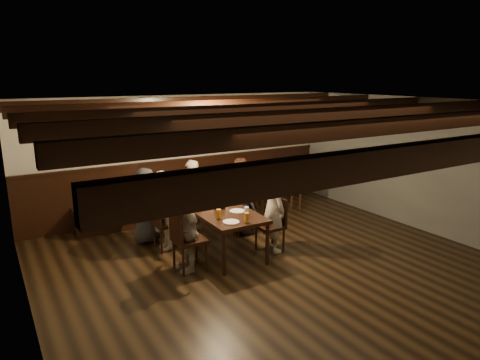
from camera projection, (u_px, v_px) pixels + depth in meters
room at (200, 174)px, 7.53m from camera, size 7.00×7.00×7.00m
dining_table at (218, 212)px, 6.84m from camera, size 0.88×1.89×0.70m
chair_left_near at (167, 232)px, 6.96m from camera, size 0.43×0.43×0.92m
chair_left_far at (188, 251)px, 6.20m from camera, size 0.45×0.45×0.97m
chair_right_near at (243, 218)px, 7.66m from camera, size 0.43×0.43×0.92m
chair_right_far at (271, 235)px, 6.91m from camera, size 0.41×0.41×0.87m
person_bench_left at (146, 206)px, 7.16m from camera, size 0.64×0.42×1.29m
person_bench_centre at (192, 195)px, 7.73m from camera, size 0.49×0.33×1.32m
person_bench_right at (239, 192)px, 8.04m from camera, size 0.64×0.50×1.28m
person_left_near at (164, 211)px, 6.86m from camera, size 0.50×0.85×1.31m
person_left_far at (186, 230)px, 6.11m from camera, size 0.32×0.74×1.25m
person_right_near at (244, 199)px, 7.59m from camera, size 0.41×0.62×1.26m
person_right_far at (273, 208)px, 6.82m from camera, size 0.35×0.53×1.42m
pint_a at (185, 196)px, 7.27m from camera, size 0.07×0.07×0.14m
pint_b at (214, 193)px, 7.48m from camera, size 0.07×0.07×0.14m
pint_c at (198, 205)px, 6.75m from camera, size 0.07×0.07×0.14m
pint_d at (229, 198)px, 7.13m from camera, size 0.07×0.07×0.14m
pint_e at (219, 214)px, 6.33m from camera, size 0.07×0.07×0.14m
pint_f at (246, 211)px, 6.45m from camera, size 0.07×0.07×0.14m
pint_g at (246, 218)px, 6.17m from camera, size 0.07×0.07×0.14m
plate_near at (231, 222)px, 6.17m from camera, size 0.24×0.24×0.01m
plate_far at (237, 211)px, 6.66m from camera, size 0.24×0.24×0.01m
condiment_caddy at (220, 205)px, 6.77m from camera, size 0.15×0.10×0.12m
candle at (216, 201)px, 7.14m from camera, size 0.05×0.05×0.05m
high_top_table at (273, 181)px, 8.89m from camera, size 0.55×0.55×0.98m
bar_stool_left at (259, 199)px, 8.54m from camera, size 0.34×0.36×1.00m
bar_stool_right at (297, 192)px, 9.08m from camera, size 0.35×0.36×1.00m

